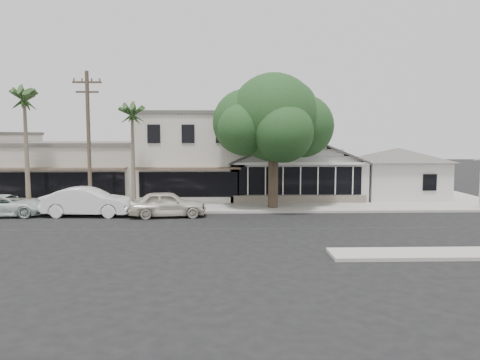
{
  "coord_description": "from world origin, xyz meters",
  "views": [
    {
      "loc": [
        -0.34,
        -24.69,
        5.05
      ],
      "look_at": [
        0.59,
        6.0,
        2.05
      ],
      "focal_mm": 35.0,
      "sensor_mm": 36.0,
      "label": 1
    }
  ],
  "objects_px": {
    "car_0": "(168,204)",
    "car_2": "(6,206)",
    "utility_pole": "(89,139)",
    "car_1": "(88,202)",
    "shade_tree": "(272,120)"
  },
  "relations": [
    {
      "from": "utility_pole",
      "to": "car_1",
      "type": "height_order",
      "value": "utility_pole"
    },
    {
      "from": "car_0",
      "to": "car_1",
      "type": "xyz_separation_m",
      "value": [
        -5.0,
        0.46,
        0.09
      ]
    },
    {
      "from": "utility_pole",
      "to": "car_0",
      "type": "distance_m",
      "value": 6.6
    },
    {
      "from": "shade_tree",
      "to": "utility_pole",
      "type": "bearing_deg",
      "value": -172.9
    },
    {
      "from": "car_1",
      "to": "shade_tree",
      "type": "height_order",
      "value": "shade_tree"
    },
    {
      "from": "utility_pole",
      "to": "car_1",
      "type": "xyz_separation_m",
      "value": [
        0.07,
        -0.91,
        -3.9
      ]
    },
    {
      "from": "car_0",
      "to": "car_1",
      "type": "distance_m",
      "value": 5.02
    },
    {
      "from": "car_0",
      "to": "car_1",
      "type": "height_order",
      "value": "car_1"
    },
    {
      "from": "car_0",
      "to": "car_2",
      "type": "bearing_deg",
      "value": 81.05
    },
    {
      "from": "utility_pole",
      "to": "car_0",
      "type": "xyz_separation_m",
      "value": [
        5.07,
        -1.36,
        -3.99
      ]
    },
    {
      "from": "shade_tree",
      "to": "car_2",
      "type": "bearing_deg",
      "value": -172.02
    },
    {
      "from": "utility_pole",
      "to": "car_2",
      "type": "height_order",
      "value": "utility_pole"
    },
    {
      "from": "car_2",
      "to": "shade_tree",
      "type": "height_order",
      "value": "shade_tree"
    },
    {
      "from": "utility_pole",
      "to": "car_0",
      "type": "bearing_deg",
      "value": -15.06
    },
    {
      "from": "car_1",
      "to": "shade_tree",
      "type": "bearing_deg",
      "value": -76.07
    }
  ]
}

